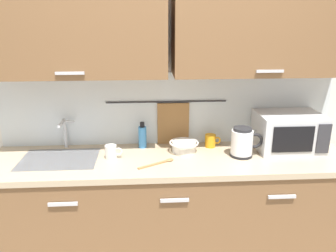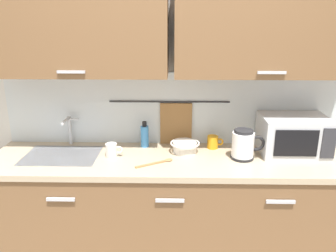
{
  "view_description": "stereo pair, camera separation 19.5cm",
  "coord_description": "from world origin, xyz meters",
  "px_view_note": "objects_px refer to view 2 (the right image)",
  "views": [
    {
      "loc": [
        -0.17,
        -1.89,
        1.83
      ],
      "look_at": [
        -0.02,
        0.33,
        1.12
      ],
      "focal_mm": 36.44,
      "sensor_mm": 36.0,
      "label": 1
    },
    {
      "loc": [
        0.03,
        -1.9,
        1.83
      ],
      "look_at": [
        -0.02,
        0.33,
        1.12
      ],
      "focal_mm": 36.44,
      "sensor_mm": 36.0,
      "label": 2
    }
  ],
  "objects_px": {
    "electric_kettle": "(244,145)",
    "dish_soap_bottle": "(145,136)",
    "mixing_bowl": "(185,146)",
    "mug_near_sink": "(112,150)",
    "microwave": "(293,135)",
    "mug_by_kettle": "(213,142)",
    "wooden_spoon": "(159,162)"
  },
  "relations": [
    {
      "from": "electric_kettle",
      "to": "dish_soap_bottle",
      "type": "relative_size",
      "value": 1.16
    },
    {
      "from": "mixing_bowl",
      "to": "mug_near_sink",
      "type": "bearing_deg",
      "value": -170.02
    },
    {
      "from": "microwave",
      "to": "mixing_bowl",
      "type": "distance_m",
      "value": 0.77
    },
    {
      "from": "mug_near_sink",
      "to": "mug_by_kettle",
      "type": "height_order",
      "value": "same"
    },
    {
      "from": "mug_by_kettle",
      "to": "wooden_spoon",
      "type": "distance_m",
      "value": 0.49
    },
    {
      "from": "wooden_spoon",
      "to": "mug_by_kettle",
      "type": "bearing_deg",
      "value": 36.14
    },
    {
      "from": "mixing_bowl",
      "to": "wooden_spoon",
      "type": "bearing_deg",
      "value": -132.04
    },
    {
      "from": "electric_kettle",
      "to": "mug_near_sink",
      "type": "relative_size",
      "value": 1.89
    },
    {
      "from": "electric_kettle",
      "to": "mug_near_sink",
      "type": "bearing_deg",
      "value": 179.0
    },
    {
      "from": "mug_by_kettle",
      "to": "wooden_spoon",
      "type": "relative_size",
      "value": 0.48
    },
    {
      "from": "microwave",
      "to": "dish_soap_bottle",
      "type": "height_order",
      "value": "microwave"
    },
    {
      "from": "electric_kettle",
      "to": "microwave",
      "type": "bearing_deg",
      "value": 17.24
    },
    {
      "from": "microwave",
      "to": "wooden_spoon",
      "type": "bearing_deg",
      "value": -167.66
    },
    {
      "from": "mug_near_sink",
      "to": "mixing_bowl",
      "type": "relative_size",
      "value": 0.56
    },
    {
      "from": "dish_soap_bottle",
      "to": "mixing_bowl",
      "type": "height_order",
      "value": "dish_soap_bottle"
    },
    {
      "from": "electric_kettle",
      "to": "mixing_bowl",
      "type": "relative_size",
      "value": 1.06
    },
    {
      "from": "wooden_spoon",
      "to": "dish_soap_bottle",
      "type": "bearing_deg",
      "value": 111.44
    },
    {
      "from": "dish_soap_bottle",
      "to": "electric_kettle",
      "type": "bearing_deg",
      "value": -17.13
    },
    {
      "from": "mixing_bowl",
      "to": "dish_soap_bottle",
      "type": "bearing_deg",
      "value": 160.05
    },
    {
      "from": "mixing_bowl",
      "to": "wooden_spoon",
      "type": "xyz_separation_m",
      "value": [
        -0.18,
        -0.2,
        -0.04
      ]
    },
    {
      "from": "mug_near_sink",
      "to": "wooden_spoon",
      "type": "bearing_deg",
      "value": -17.9
    },
    {
      "from": "mug_near_sink",
      "to": "mug_by_kettle",
      "type": "distance_m",
      "value": 0.75
    },
    {
      "from": "electric_kettle",
      "to": "mug_near_sink",
      "type": "xyz_separation_m",
      "value": [
        -0.91,
        0.02,
        -0.05
      ]
    },
    {
      "from": "mixing_bowl",
      "to": "mug_by_kettle",
      "type": "xyz_separation_m",
      "value": [
        0.21,
        0.09,
        0.0
      ]
    },
    {
      "from": "microwave",
      "to": "mug_by_kettle",
      "type": "bearing_deg",
      "value": 172.03
    },
    {
      "from": "mug_near_sink",
      "to": "microwave",
      "type": "bearing_deg",
      "value": 4.43
    },
    {
      "from": "mug_near_sink",
      "to": "electric_kettle",
      "type": "bearing_deg",
      "value": -1.0
    },
    {
      "from": "microwave",
      "to": "mixing_bowl",
      "type": "xyz_separation_m",
      "value": [
        -0.77,
        -0.01,
        -0.09
      ]
    },
    {
      "from": "microwave",
      "to": "mug_near_sink",
      "type": "bearing_deg",
      "value": -175.57
    },
    {
      "from": "microwave",
      "to": "mug_by_kettle",
      "type": "relative_size",
      "value": 3.83
    },
    {
      "from": "electric_kettle",
      "to": "wooden_spoon",
      "type": "distance_m",
      "value": 0.59
    },
    {
      "from": "wooden_spoon",
      "to": "electric_kettle",
      "type": "bearing_deg",
      "value": 9.08
    }
  ]
}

